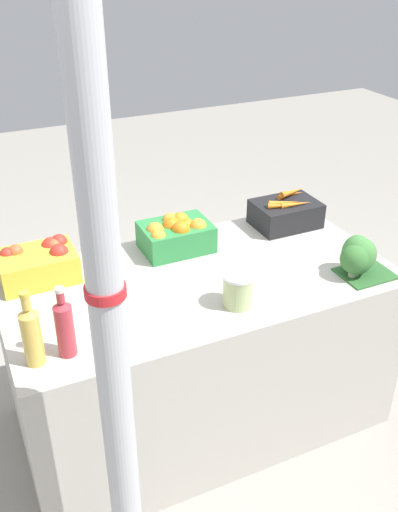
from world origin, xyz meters
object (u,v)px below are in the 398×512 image
object	(u,v)px
support_pole	(109,326)
juice_bottle_golden	(31,334)
broccoli_pile	(358,257)
pickle_jar	(238,290)
orange_crate	(176,234)
juice_bottle_ruby	(65,327)
apple_crate	(40,262)
carrot_crate	(286,213)

from	to	relation	value
support_pole	juice_bottle_golden	distance (m)	0.46
broccoli_pile	pickle_jar	bearing A→B (deg)	178.92
orange_crate	juice_bottle_ruby	xyz separation A→B (m)	(-0.62, -0.53, 0.03)
apple_crate	pickle_jar	xyz separation A→B (m)	(0.65, -0.52, -0.01)
support_pole	juice_bottle_golden	xyz separation A→B (m)	(-0.17, 0.37, -0.23)
apple_crate	pickle_jar	world-z (taller)	apple_crate
apple_crate	carrot_crate	distance (m)	1.18
orange_crate	carrot_crate	size ratio (longest dim) A/B	1.00
carrot_crate	broccoli_pile	distance (m)	0.52
support_pole	juice_bottle_ruby	size ratio (longest dim) A/B	8.50
orange_crate	carrot_crate	distance (m)	0.58
orange_crate	broccoli_pile	world-z (taller)	broccoli_pile
juice_bottle_golden	pickle_jar	bearing A→B (deg)	1.28
support_pole	juice_bottle_ruby	distance (m)	0.44
support_pole	apple_crate	distance (m)	0.94
juice_bottle_golden	juice_bottle_ruby	xyz separation A→B (m)	(0.11, -0.00, -0.00)
apple_crate	juice_bottle_golden	bearing A→B (deg)	-103.32
apple_crate	juice_bottle_golden	world-z (taller)	juice_bottle_golden
carrot_crate	broccoli_pile	size ratio (longest dim) A/B	1.30
apple_crate	carrot_crate	bearing A→B (deg)	-0.39
support_pole	orange_crate	size ratio (longest dim) A/B	7.36
orange_crate	juice_bottle_golden	xyz separation A→B (m)	(-0.73, -0.53, 0.04)
carrot_crate	apple_crate	bearing A→B (deg)	179.61
orange_crate	juice_bottle_golden	distance (m)	0.90
orange_crate	support_pole	bearing A→B (deg)	-122.09
support_pole	pickle_jar	size ratio (longest dim) A/B	16.63
pickle_jar	support_pole	bearing A→B (deg)	-147.59
carrot_crate	juice_bottle_ruby	world-z (taller)	juice_bottle_ruby
broccoli_pile	juice_bottle_golden	world-z (taller)	juice_bottle_golden
support_pole	orange_crate	bearing A→B (deg)	57.91
juice_bottle_ruby	pickle_jar	world-z (taller)	juice_bottle_ruby
apple_crate	carrot_crate	world-z (taller)	carrot_crate
pickle_jar	orange_crate	bearing A→B (deg)	95.03
broccoli_pile	support_pole	bearing A→B (deg)	-162.15
support_pole	broccoli_pile	size ratio (longest dim) A/B	9.54
support_pole	carrot_crate	world-z (taller)	support_pole
pickle_jar	juice_bottle_golden	bearing A→B (deg)	-178.72
orange_crate	pickle_jar	bearing A→B (deg)	-84.97
juice_bottle_ruby	broccoli_pile	bearing A→B (deg)	0.32
support_pole	apple_crate	world-z (taller)	support_pole
apple_crate	juice_bottle_ruby	distance (m)	0.54
orange_crate	juice_bottle_golden	size ratio (longest dim) A/B	1.10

